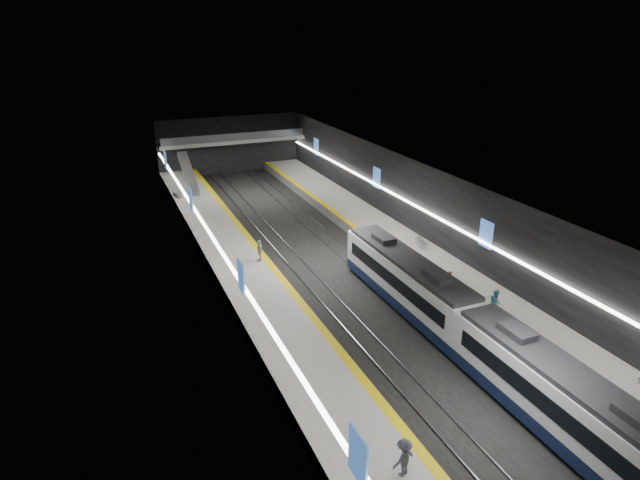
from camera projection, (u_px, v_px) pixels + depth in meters
name	position (u px, v px, depth m)	size (l,w,h in m)	color
ground	(330.00, 267.00, 47.05)	(70.00, 70.00, 0.00)	black
ceiling	(330.00, 179.00, 44.04)	(20.00, 70.00, 0.04)	beige
wall_left	(214.00, 242.00, 41.94)	(0.04, 70.00, 8.00)	black
wall_right	(429.00, 210.00, 49.15)	(0.04, 70.00, 8.00)	black
wall_back	(230.00, 145.00, 75.42)	(20.00, 0.04, 8.00)	black
platform_left	(247.00, 276.00, 44.15)	(5.00, 70.00, 1.00)	slate
tile_surface_left	(247.00, 271.00, 43.96)	(5.00, 70.00, 0.02)	#A8A8A3
tactile_strip_left	(272.00, 266.00, 44.75)	(0.60, 70.00, 0.02)	yellow
platform_right	(404.00, 249.00, 49.57)	(5.00, 70.00, 1.00)	slate
tile_surface_right	(404.00, 244.00, 49.37)	(5.00, 70.00, 0.02)	#A8A8A3
tactile_strip_right	(383.00, 247.00, 48.58)	(0.60, 70.00, 0.02)	yellow
rails	(330.00, 266.00, 47.03)	(6.52, 70.00, 0.12)	gray
train	(471.00, 329.00, 33.38)	(2.69, 30.04, 3.60)	#0F1837
ad_posters	(325.00, 215.00, 46.21)	(19.94, 53.50, 2.20)	#457BCF
cove_light_left	(216.00, 244.00, 42.08)	(0.25, 68.60, 0.12)	white
cove_light_right	(427.00, 212.00, 49.16)	(0.25, 68.60, 0.12)	white
mezzanine_bridge	(233.00, 140.00, 73.26)	(20.00, 3.00, 1.50)	gray
escalator	(188.00, 173.00, 65.44)	(1.20, 8.00, 0.60)	#99999E
bench_left_far	(177.00, 195.00, 62.65)	(0.46, 1.64, 0.40)	#99999E
bench_right_far	(421.00, 243.00, 48.95)	(0.56, 2.00, 0.49)	#99999E
passenger_right_a	(450.00, 281.00, 40.50)	(0.58, 0.38, 1.60)	#AA3F4D
passenger_right_b	(495.00, 302.00, 37.08)	(0.91, 0.71, 1.87)	teal
passenger_left_a	(260.00, 251.00, 45.49)	(1.13, 0.47, 1.92)	beige
passenger_left_b	(404.00, 458.00, 23.78)	(1.24, 0.71, 1.91)	#42424A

